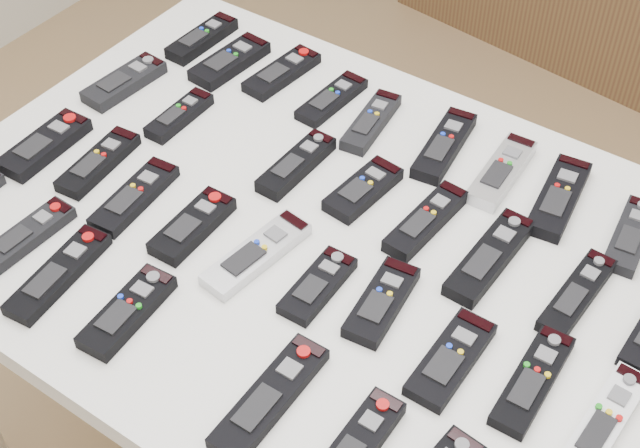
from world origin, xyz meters
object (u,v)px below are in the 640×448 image
Objects in this scene: remote_13 at (363,190)px; remote_25 at (451,359)px; remote_2 at (282,72)px; remote_4 at (371,122)px; remote_11 at (179,115)px; remote_14 at (426,221)px; remote_1 at (230,61)px; remote_26 at (533,380)px; remote_15 at (490,257)px; remote_12 at (296,165)px; remote_32 at (270,397)px; remote_7 at (559,198)px; remote_0 at (202,38)px; remote_27 at (603,423)px; remote_22 at (257,254)px; table at (320,258)px; remote_3 at (332,99)px; remote_18 at (45,145)px; remote_10 at (124,82)px; remote_21 at (193,226)px; remote_19 at (98,162)px; remote_20 at (135,197)px; remote_5 at (444,145)px; remote_30 at (59,274)px; remote_6 at (502,172)px; remote_8 at (631,236)px; remote_29 at (26,236)px; remote_31 at (128,312)px; remote_24 at (382,302)px; remote_23 at (318,286)px; remote_16 at (577,295)px.

remote_13 is 0.89× the size of remote_25.
remote_4 reaches higher than remote_2.
remote_14 reaches higher than remote_11.
remote_26 is at bearing -18.67° from remote_1.
remote_13 is at bearing 177.32° from remote_15.
remote_12 is 0.82× the size of remote_32.
remote_7 reaches higher than remote_32.
remote_11 is at bearing -57.93° from remote_0.
remote_11 and remote_27 have the same top height.
remote_11 is at bearing 156.78° from remote_22.
table is 7.64× the size of remote_25.
remote_3 is 0.92× the size of remote_18.
remote_10 is 1.07× the size of remote_21.
remote_13 reaches higher than remote_32.
remote_19 is at bearing -74.56° from remote_0.
remote_7 is 0.42m from remote_27.
remote_20 is at bearing -158.74° from table.
remote_5 is 0.45m from remote_21.
remote_4 is 0.60m from remote_30.
remote_7 is at bearing 2.47° from remote_3.
remote_2 is 0.47m from remote_6.
remote_8 is at bearing 62.48° from remote_32.
remote_1 is 1.06× the size of remote_3.
remote_18 reaches higher than remote_29.
remote_7 is 1.04× the size of remote_26.
remote_10 is at bearing 129.71° from remote_31.
remote_32 is at bearing -142.76° from remote_26.
remote_26 and remote_32 have the same top height.
table is at bearing -124.87° from remote_6.
remote_29 is (-0.77, -0.53, 0.00)m from remote_8.
remote_10 is 1.07× the size of remote_24.
remote_4 is 0.47m from remote_10.
remote_32 is at bearing -74.70° from remote_23.
remote_10 reaches higher than remote_3.
remote_30 is at bearing -130.17° from remote_6.
remote_0 is at bearing -174.28° from remote_2.
table is 0.18m from remote_14.
remote_15 is at bearing 16.15° from remote_20.
remote_15 is at bearing 1.41° from remote_13.
remote_4 is 0.52m from remote_25.
remote_8 is (0.48, -0.01, -0.00)m from remote_4.
remote_29 is (0.00, -0.36, 0.00)m from remote_11.
remote_12 reaches higher than remote_16.
remote_12 is at bearing 83.74° from remote_31.
remote_5 is at bearing 174.60° from remote_6.
remote_27 is 0.95× the size of remote_32.
remote_5 is at bearing 43.45° from remote_20.
remote_0 and remote_21 have the same top height.
remote_11 is at bearing 171.66° from remote_27.
remote_5 is 0.57m from remote_27.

